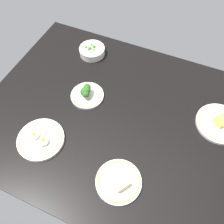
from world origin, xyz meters
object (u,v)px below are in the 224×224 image
(bowl_peas, at_px, (92,51))
(plate_broccoli, at_px, (87,94))
(plate_sandwich, at_px, (119,181))
(plate_cheese, at_px, (220,123))
(plate_eggs, at_px, (41,139))

(bowl_peas, bearing_deg, plate_broccoli, 111.42)
(plate_sandwich, bearing_deg, plate_cheese, -126.75)
(plate_broccoli, distance_m, plate_eggs, 0.33)
(plate_broccoli, bearing_deg, plate_eggs, 75.55)
(plate_broccoli, xyz_separation_m, plate_cheese, (-0.67, -0.11, -0.01))
(plate_cheese, bearing_deg, plate_eggs, 29.37)
(plate_broccoli, relative_size, plate_eggs, 0.79)
(plate_eggs, bearing_deg, bowl_peas, -86.57)
(plate_broccoli, xyz_separation_m, plate_eggs, (0.08, 0.32, -0.01))
(plate_sandwich, height_order, plate_cheese, plate_cheese)
(plate_sandwich, distance_m, plate_eggs, 0.41)
(plate_cheese, height_order, plate_eggs, plate_eggs)
(plate_cheese, bearing_deg, plate_broccoli, 9.08)
(plate_eggs, bearing_deg, plate_broccoli, -104.45)
(bowl_peas, bearing_deg, plate_eggs, 93.43)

